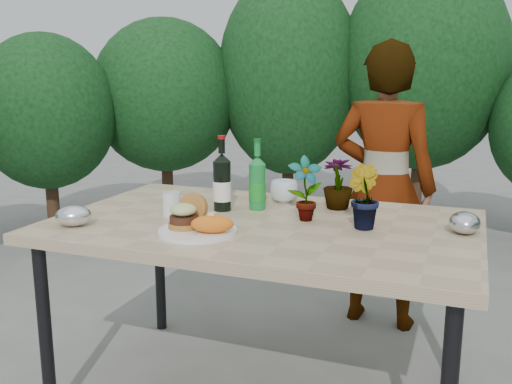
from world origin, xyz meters
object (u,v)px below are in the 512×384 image
(dinner_plate, at_px, (198,231))
(person, at_px, (383,187))
(patio_table, at_px, (263,235))
(wine_bottle, at_px, (222,183))

(dinner_plate, bearing_deg, person, 67.59)
(dinner_plate, bearing_deg, patio_table, 56.90)
(patio_table, bearing_deg, dinner_plate, -123.10)
(patio_table, bearing_deg, wine_bottle, 154.77)
(dinner_plate, relative_size, wine_bottle, 0.90)
(patio_table, relative_size, wine_bottle, 5.15)
(dinner_plate, height_order, wine_bottle, wine_bottle)
(patio_table, bearing_deg, person, 70.79)
(wine_bottle, bearing_deg, patio_table, -18.72)
(dinner_plate, xyz_separation_m, person, (0.48, 1.16, -0.02))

